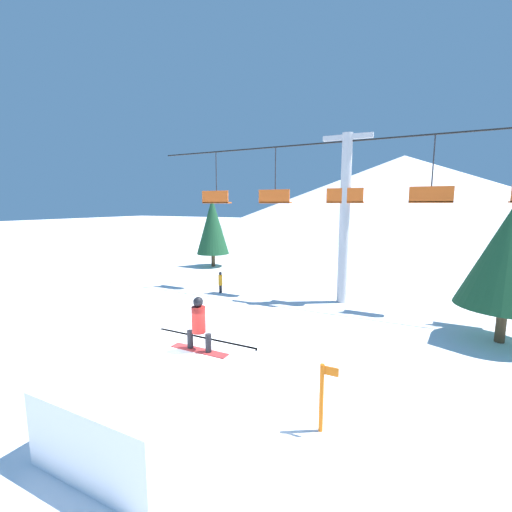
# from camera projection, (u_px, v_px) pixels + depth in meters

# --- Properties ---
(ground_plane) EXTENTS (220.00, 220.00, 0.00)m
(ground_plane) POSITION_uv_depth(u_px,v_px,m) (157.00, 417.00, 8.17)
(ground_plane) COLOR white
(mountain_ridge) EXTENTS (83.42, 83.42, 15.70)m
(mountain_ridge) POSITION_uv_depth(u_px,v_px,m) (402.00, 192.00, 76.38)
(mountain_ridge) COLOR silver
(mountain_ridge) RESTS_ON ground_plane
(snow_ramp) EXTENTS (3.07, 3.80, 1.52)m
(snow_ramp) POSITION_uv_depth(u_px,v_px,m) (158.00, 399.00, 7.59)
(snow_ramp) COLOR white
(snow_ramp) RESTS_ON ground_plane
(snowboarder) EXTENTS (1.53, 0.33, 1.35)m
(snowboarder) POSITION_uv_depth(u_px,v_px,m) (199.00, 324.00, 8.21)
(snowboarder) COLOR #B22D2D
(snowboarder) RESTS_ON snow_ramp
(chairlift) EXTENTS (22.41, 0.51, 8.49)m
(chairlift) POSITION_uv_depth(u_px,v_px,m) (345.00, 207.00, 17.11)
(chairlift) COLOR #B2B2B7
(chairlift) RESTS_ON ground_plane
(pine_tree_near) EXTENTS (3.28, 3.28, 5.02)m
(pine_tree_near) POSITION_uv_depth(u_px,v_px,m) (509.00, 257.00, 12.19)
(pine_tree_near) COLOR #4C3823
(pine_tree_near) RESTS_ON ground_plane
(pine_tree_far) EXTENTS (2.63, 2.63, 5.61)m
(pine_tree_far) POSITION_uv_depth(u_px,v_px,m) (213.00, 226.00, 27.66)
(pine_tree_far) COLOR #4C3823
(pine_tree_far) RESTS_ON ground_plane
(trail_marker) EXTENTS (0.41, 0.10, 1.59)m
(trail_marker) POSITION_uv_depth(u_px,v_px,m) (322.00, 396.00, 7.56)
(trail_marker) COLOR orange
(trail_marker) RESTS_ON ground_plane
(distant_skier) EXTENTS (0.24, 0.24, 1.23)m
(distant_skier) POSITION_uv_depth(u_px,v_px,m) (220.00, 281.00, 19.63)
(distant_skier) COLOR black
(distant_skier) RESTS_ON ground_plane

